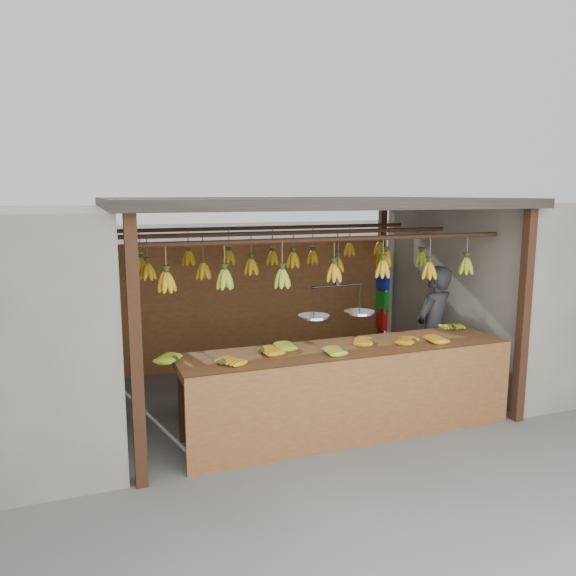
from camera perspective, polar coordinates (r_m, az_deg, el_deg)
name	(u,v)px	position (r m, az deg, el deg)	size (l,w,h in m)	color
ground	(297,397)	(6.97, 0.88, -10.99)	(80.00, 80.00, 0.00)	#5B5B57
stall	(287,233)	(6.85, -0.08, 5.59)	(4.30, 3.30, 2.40)	black
neighbor_right	(535,287)	(8.62, 23.77, 0.11)	(3.00, 3.00, 2.30)	slate
counter	(352,369)	(5.72, 6.49, -8.18)	(3.59, 0.79, 0.96)	brown
hanging_bananas	(298,264)	(6.59, 1.01, 2.47)	(3.60, 2.21, 0.38)	#BC8614
balance_scale	(337,311)	(5.75, 5.01, -2.34)	(0.83, 0.33, 0.78)	black
vendor	(434,331)	(7.06, 14.57, -4.25)	(0.58, 0.38, 1.60)	#262628
bag_bundles	(382,290)	(8.71, 9.57, -0.21)	(0.08, 0.26, 1.22)	yellow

